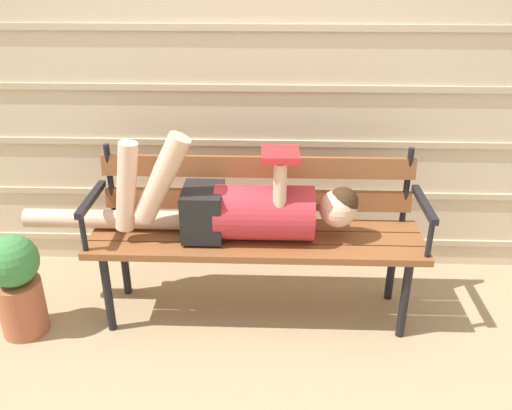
{
  "coord_description": "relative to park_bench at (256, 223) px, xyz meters",
  "views": [
    {
      "loc": [
        0.08,
        -2.32,
        1.83
      ],
      "look_at": [
        0.0,
        0.07,
        0.66
      ],
      "focal_mm": 37.53,
      "sensor_mm": 36.0,
      "label": 1
    }
  ],
  "objects": [
    {
      "name": "ground_plane",
      "position": [
        0.0,
        -0.14,
        -0.52
      ],
      "size": [
        12.0,
        12.0,
        0.0
      ],
      "primitive_type": "plane",
      "color": "tan"
    },
    {
      "name": "reclining_person",
      "position": [
        -0.1,
        -0.07,
        0.12
      ],
      "size": [
        1.72,
        0.28,
        0.58
      ],
      "color": "#B72D38"
    },
    {
      "name": "park_bench",
      "position": [
        0.0,
        0.0,
        0.0
      ],
      "size": [
        1.71,
        0.44,
        0.9
      ],
      "color": "brown",
      "rests_on": "ground"
    },
    {
      "name": "house_siding",
      "position": [
        0.0,
        0.5,
        0.76
      ],
      "size": [
        5.26,
        0.08,
        2.55
      ],
      "color": "beige",
      "rests_on": "ground"
    },
    {
      "name": "potted_plant",
      "position": [
        -1.2,
        -0.26,
        -0.22
      ],
      "size": [
        0.26,
        0.26,
        0.56
      ],
      "color": "#AD5B3D",
      "rests_on": "ground"
    }
  ]
}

